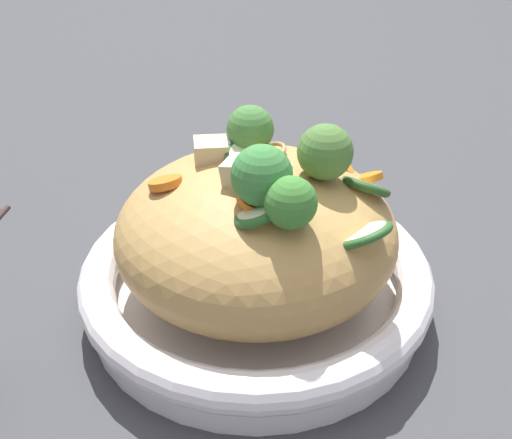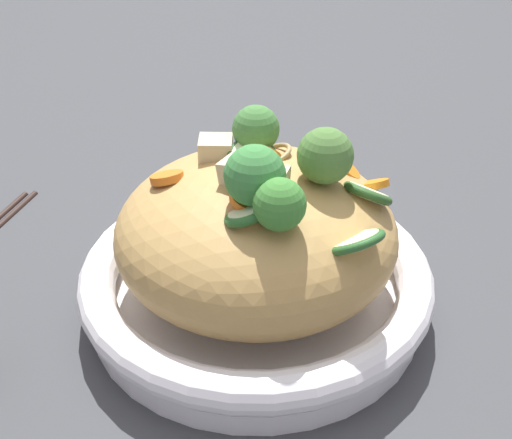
{
  "view_description": "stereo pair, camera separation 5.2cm",
  "coord_description": "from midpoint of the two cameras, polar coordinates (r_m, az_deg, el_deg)",
  "views": [
    {
      "loc": [
        0.43,
        0.08,
        0.37
      ],
      "look_at": [
        0.0,
        0.0,
        0.09
      ],
      "focal_mm": 43.45,
      "sensor_mm": 36.0,
      "label": 1
    },
    {
      "loc": [
        0.41,
        0.13,
        0.37
      ],
      "look_at": [
        0.0,
        0.0,
        0.09
      ],
      "focal_mm": 43.45,
      "sensor_mm": 36.0,
      "label": 2
    }
  ],
  "objects": [
    {
      "name": "carrot_coins",
      "position": [
        0.51,
        4.9,
        3.79
      ],
      "size": [
        0.13,
        0.2,
        0.05
      ],
      "color": "orange",
      "rests_on": "serving_bowl"
    },
    {
      "name": "chicken_chunks",
      "position": [
        0.49,
        1.43,
        4.79
      ],
      "size": [
        0.07,
        0.09,
        0.03
      ],
      "color": "#C5BA8A",
      "rests_on": "serving_bowl"
    },
    {
      "name": "noodle_heap",
      "position": [
        0.52,
        2.84,
        -1.15
      ],
      "size": [
        0.24,
        0.24,
        0.12
      ],
      "color": "tan",
      "rests_on": "serving_bowl"
    },
    {
      "name": "zucchini_slices",
      "position": [
        0.48,
        8.27,
        1.52
      ],
      "size": [
        0.13,
        0.16,
        0.05
      ],
      "color": "beige",
      "rests_on": "serving_bowl"
    },
    {
      "name": "ground_plane",
      "position": [
        0.57,
        2.61,
        -7.77
      ],
      "size": [
        3.0,
        3.0,
        0.0
      ],
      "primitive_type": "plane",
      "color": "#3C3D40"
    },
    {
      "name": "broccoli_florets",
      "position": [
        0.47,
        5.4,
        4.88
      ],
      "size": [
        0.15,
        0.12,
        0.06
      ],
      "color": "#A3C06F",
      "rests_on": "serving_bowl"
    },
    {
      "name": "serving_bowl",
      "position": [
        0.55,
        2.68,
        -5.68
      ],
      "size": [
        0.31,
        0.31,
        0.05
      ],
      "color": "white",
      "rests_on": "ground_plane"
    }
  ]
}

